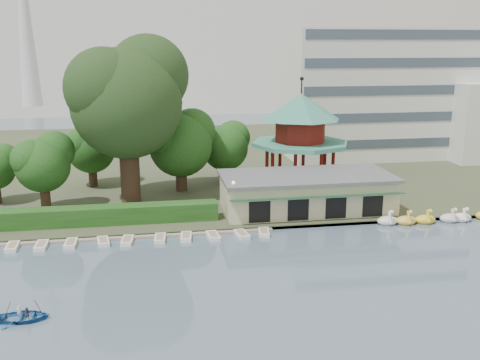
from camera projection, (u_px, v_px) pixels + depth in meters
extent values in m
plane|color=slate|center=(254.00, 317.00, 36.15)|extent=(220.00, 220.00, 0.00)
cube|color=#424930|center=(193.00, 159.00, 85.85)|extent=(220.00, 70.00, 0.40)
cube|color=gray|center=(221.00, 230.00, 52.67)|extent=(220.00, 0.60, 0.30)
cube|color=gray|center=(96.00, 238.00, 50.67)|extent=(34.00, 1.60, 0.24)
cube|color=beige|center=(306.00, 193.00, 58.26)|extent=(18.00, 8.00, 3.60)
cube|color=#595B5E|center=(307.00, 176.00, 57.78)|extent=(18.60, 8.60, 0.30)
cube|color=#194C2D|center=(319.00, 197.00, 53.95)|extent=(18.00, 1.59, 0.45)
cylinder|color=beige|center=(299.00, 181.00, 68.43)|extent=(10.40, 10.40, 1.20)
cylinder|color=#3B8870|center=(300.00, 144.00, 67.25)|extent=(12.40, 12.40, 0.50)
cylinder|color=maroon|center=(300.00, 131.00, 66.85)|extent=(6.40, 6.40, 2.80)
cone|color=#3B8870|center=(301.00, 107.00, 66.12)|extent=(10.00, 10.00, 3.20)
cylinder|color=black|center=(302.00, 86.00, 65.51)|extent=(0.16, 0.16, 1.80)
cube|color=silver|center=(378.00, 93.00, 86.22)|extent=(30.00, 14.00, 20.00)
cone|color=silver|center=(23.00, 3.00, 156.09)|extent=(6.00, 6.00, 60.00)
cube|color=#23511A|center=(67.00, 217.00, 53.06)|extent=(30.00, 2.00, 1.80)
cylinder|color=black|center=(234.00, 203.00, 53.98)|extent=(0.12, 0.12, 4.00)
sphere|color=beige|center=(233.00, 183.00, 53.47)|extent=(0.36, 0.36, 0.36)
cylinder|color=#3A281C|center=(130.00, 163.00, 60.30)|extent=(2.21, 2.21, 9.08)
sphere|color=#243D1A|center=(126.00, 103.00, 58.66)|extent=(12.27, 12.27, 12.27)
sphere|color=#243D1A|center=(148.00, 75.00, 60.11)|extent=(9.20, 9.20, 9.20)
sphere|color=#243D1A|center=(104.00, 88.00, 56.71)|extent=(8.59, 8.59, 8.59)
cylinder|color=#3A281C|center=(45.00, 193.00, 57.57)|extent=(1.05, 1.05, 4.09)
sphere|color=#23511A|center=(43.00, 165.00, 56.83)|extent=(5.83, 5.83, 5.83)
sphere|color=#23511A|center=(54.00, 151.00, 57.53)|extent=(4.38, 4.38, 4.38)
sphere|color=#23511A|center=(31.00, 159.00, 55.91)|extent=(4.08, 4.08, 4.08)
sphere|color=#23511A|center=(4.00, 159.00, 60.53)|extent=(3.47, 3.47, 3.47)
cylinder|color=#3A281C|center=(181.00, 172.00, 65.64)|extent=(1.38, 1.38, 4.58)
sphere|color=#23511A|center=(181.00, 145.00, 64.81)|extent=(7.69, 7.69, 7.69)
sphere|color=#23511A|center=(192.00, 132.00, 65.80)|extent=(5.77, 5.77, 5.77)
sphere|color=#23511A|center=(169.00, 139.00, 63.64)|extent=(5.38, 5.38, 5.38)
cylinder|color=#3A281C|center=(225.00, 167.00, 70.53)|extent=(1.09, 1.09, 3.60)
sphere|color=#23511A|center=(225.00, 148.00, 69.88)|extent=(6.07, 6.07, 6.07)
sphere|color=#23511A|center=(233.00, 138.00, 70.67)|extent=(4.55, 4.55, 4.55)
sphere|color=#23511A|center=(217.00, 143.00, 68.96)|extent=(4.25, 4.25, 4.25)
cylinder|color=#3A281C|center=(93.00, 171.00, 67.80)|extent=(1.07, 1.07, 3.84)
sphere|color=#23511A|center=(91.00, 149.00, 67.11)|extent=(5.97, 5.97, 5.97)
sphere|color=#23511A|center=(101.00, 138.00, 67.86)|extent=(4.47, 4.47, 4.47)
sphere|color=#23511A|center=(82.00, 145.00, 66.19)|extent=(4.18, 4.18, 4.18)
ellipsoid|color=white|center=(387.00, 221.00, 54.82)|extent=(2.16, 1.44, 0.99)
cylinder|color=white|center=(390.00, 217.00, 54.16)|extent=(0.26, 0.79, 1.29)
sphere|color=white|center=(392.00, 212.00, 53.72)|extent=(0.44, 0.44, 0.44)
ellipsoid|color=yellow|center=(406.00, 221.00, 54.91)|extent=(2.16, 1.44, 0.99)
cylinder|color=yellow|center=(409.00, 217.00, 54.25)|extent=(0.26, 0.79, 1.29)
sphere|color=yellow|center=(411.00, 212.00, 53.80)|extent=(0.44, 0.44, 0.44)
ellipsoid|color=yellow|center=(425.00, 220.00, 55.21)|extent=(2.16, 1.44, 0.99)
cylinder|color=yellow|center=(428.00, 216.00, 54.55)|extent=(0.26, 0.79, 1.29)
sphere|color=yellow|center=(430.00, 211.00, 54.10)|extent=(0.44, 0.44, 0.44)
ellipsoid|color=silver|center=(450.00, 218.00, 55.64)|extent=(2.16, 1.44, 0.99)
cylinder|color=silver|center=(453.00, 215.00, 54.97)|extent=(0.26, 0.79, 1.29)
sphere|color=silver|center=(455.00, 210.00, 54.53)|extent=(0.44, 0.44, 0.44)
ellipsoid|color=white|center=(461.00, 218.00, 55.81)|extent=(2.16, 1.44, 0.99)
cylinder|color=white|center=(465.00, 214.00, 55.15)|extent=(0.26, 0.79, 1.29)
sphere|color=white|center=(467.00, 209.00, 54.70)|extent=(0.44, 0.44, 0.44)
cube|color=white|center=(12.00, 247.00, 48.24)|extent=(1.10, 2.34, 0.36)
cube|color=white|center=(41.00, 245.00, 48.54)|extent=(1.01, 2.30, 0.36)
cube|color=white|center=(71.00, 243.00, 49.05)|extent=(1.04, 2.32, 0.36)
cube|color=white|center=(103.00, 241.00, 49.53)|extent=(1.34, 2.43, 0.36)
cube|color=white|center=(127.00, 241.00, 49.78)|extent=(1.25, 2.40, 0.36)
cube|color=white|center=(160.00, 238.00, 50.37)|extent=(1.17, 2.37, 0.36)
cube|color=white|center=(186.00, 237.00, 50.76)|extent=(1.21, 2.38, 0.36)
cube|color=white|center=(213.00, 236.00, 51.02)|extent=(1.27, 2.40, 0.36)
cube|color=white|center=(242.00, 234.00, 51.41)|extent=(1.36, 2.43, 0.36)
cube|color=white|center=(264.00, 232.00, 51.98)|extent=(1.33, 2.42, 0.36)
imported|color=#1B57A0|center=(23.00, 314.00, 35.56)|extent=(4.80, 3.50, 0.97)
imported|color=white|center=(19.00, 311.00, 35.69)|extent=(0.34, 0.23, 0.92)
imported|color=#363951|center=(27.00, 314.00, 35.41)|extent=(0.45, 0.35, 0.89)
cylinder|color=#3A281C|center=(5.00, 317.00, 35.41)|extent=(0.94, 0.29, 2.01)
cylinder|color=#3A281C|center=(42.00, 314.00, 35.79)|extent=(0.94, 0.29, 2.01)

